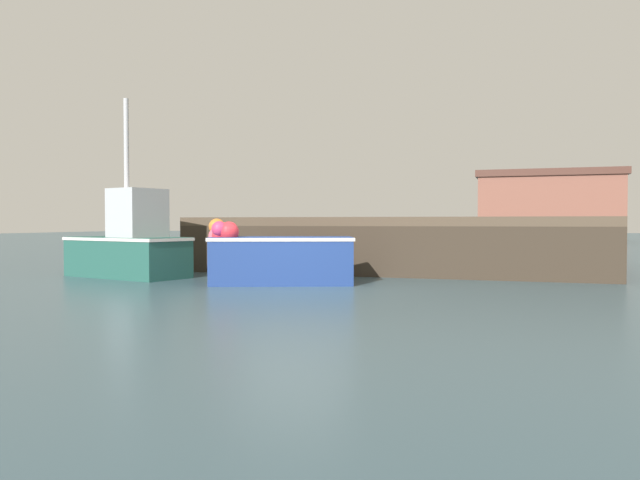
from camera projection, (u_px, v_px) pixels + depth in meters
ground at (293, 292)px, 13.74m from camera, size 120.00×160.00×0.10m
pier at (403, 226)px, 20.10m from camera, size 12.10×8.35×1.63m
fishing_boat_near_left at (130, 246)px, 16.78m from camera, size 3.79×2.41×4.81m
fishing_boat_near_right at (277, 257)px, 14.98m from camera, size 3.70×2.49×1.58m
warehouse at (548, 207)px, 47.34m from camera, size 10.36×7.07×5.30m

